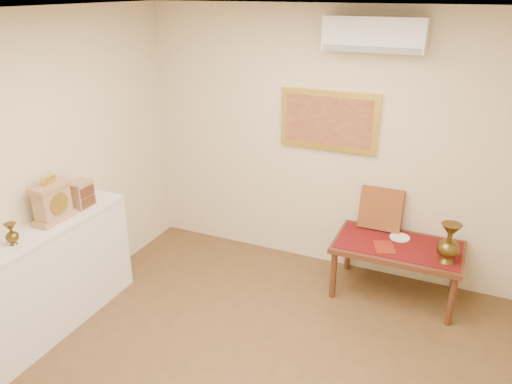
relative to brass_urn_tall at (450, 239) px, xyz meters
The scene contains 15 objects.
ceiling 2.88m from the brass_urn_tall, 126.77° to the right, with size 4.50×4.50×0.00m, color white.
wall_back 1.50m from the brass_urn_tall, 157.94° to the left, with size 4.00×0.02×2.70m, color beige.
wall_left 3.76m from the brass_urn_tall, 152.31° to the right, with size 0.02×4.50×2.70m, color beige.
brass_urn_small 3.64m from the brass_urn_tall, 148.81° to the right, with size 0.10×0.10×0.23m, color brown, non-canonical shape.
table_cloth 0.52m from the brass_urn_tall, 160.85° to the left, with size 1.14×0.59×0.01m, color #621011.
brass_urn_tall is the anchor object (origin of this frame).
plate 0.58m from the brass_urn_tall, 147.31° to the left, with size 0.20×0.20×0.01m, color white.
menu 0.59m from the brass_urn_tall, behind, with size 0.18×0.25×0.01m, color maroon.
cushion 0.81m from the brass_urn_tall, 147.31° to the left, with size 0.42×0.10×0.42m, color #5E1A12.
display_ledge 3.57m from the brass_urn_tall, 151.00° to the right, with size 0.37×2.02×0.98m.
mantel_clock 3.44m from the brass_urn_tall, 155.46° to the right, with size 0.17×0.36×0.41m.
wooden_chest 3.31m from the brass_urn_tall, 160.63° to the right, with size 0.16×0.21×0.24m.
low_table 0.55m from the brass_urn_tall, 160.85° to the left, with size 1.20×0.70×0.55m.
painting 1.61m from the brass_urn_tall, 158.98° to the left, with size 1.00×0.06×0.60m.
ac_unit 1.93m from the brass_urn_tall, 156.28° to the left, with size 0.90×0.25×0.30m.
Camera 1 is at (1.31, -2.52, 2.85)m, focal length 35.00 mm.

